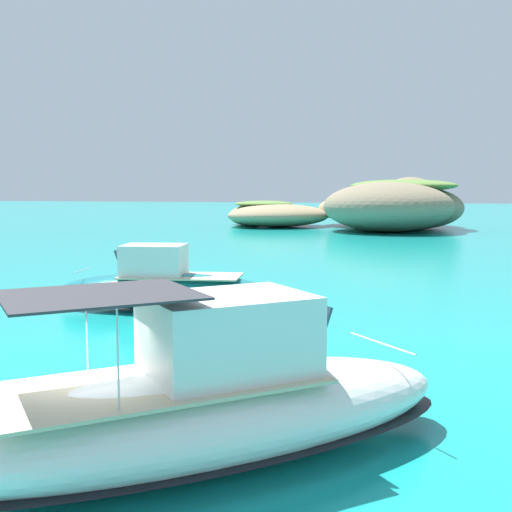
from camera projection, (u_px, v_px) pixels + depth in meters
ground_plane at (89, 459)px, 11.44m from camera, size 400.00×400.00×0.00m
islet_large at (396, 207)px, 76.41m from camera, size 22.21×28.95×6.10m
islet_small at (272, 215)px, 80.82m from camera, size 16.94×16.62×3.19m
motorboat_white at (205, 408)px, 11.17m from camera, size 9.62×8.83×3.15m
motorboat_teal at (164, 288)px, 25.49m from camera, size 9.02×3.69×2.58m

